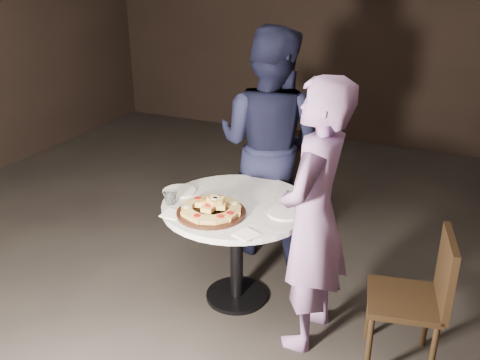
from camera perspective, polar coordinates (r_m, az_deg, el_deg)
The scene contains 13 objects.
floor at distance 3.43m, azimuth -3.18°, elevation -13.19°, with size 7.00×7.00×0.00m, color black.
table at distance 3.22m, azimuth -0.37°, elevation -4.47°, with size 1.08×1.08×0.66m.
serving_board at distance 3.03m, azimuth -3.09°, elevation -3.50°, with size 0.39×0.39×0.02m, color black.
focaccia_pile at distance 3.02m, azimuth -3.05°, elevation -2.90°, with size 0.35×0.35×0.09m.
plate_left at distance 3.33m, azimuth -6.51°, elevation -1.20°, with size 0.20×0.20×0.01m, color white.
plate_right at distance 3.04m, azimuth 4.72°, elevation -3.53°, with size 0.19×0.19×0.01m, color white.
water_glass at distance 3.16m, azimuth -7.46°, elevation -1.92°, with size 0.08×0.08×0.08m, color silver.
napkin_near at distance 3.05m, azimuth -7.19°, elevation -3.63°, with size 0.11×0.11×0.01m, color white.
napkin_far at distance 2.82m, azimuth 0.70°, elevation -5.83°, with size 0.11×0.11×0.01m, color white.
chair_far at distance 4.23m, azimuth 5.51°, elevation 1.37°, with size 0.45×0.47×0.82m.
chair_right at distance 2.91m, azimuth 18.77°, elevation -11.30°, with size 0.44×0.43×0.77m.
diner_navy at distance 3.72m, azimuth 3.13°, elevation 3.84°, with size 0.79×0.61×1.62m, color black.
diner_teal at distance 2.83m, azimuth 7.84°, elevation -4.03°, with size 0.55×0.36×1.51m, color slate.
Camera 1 is at (1.32, -2.44, 2.03)m, focal length 40.00 mm.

